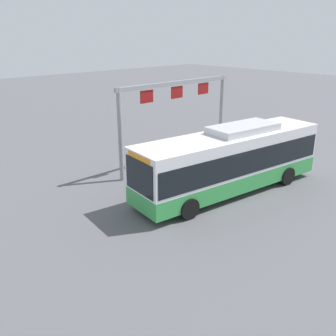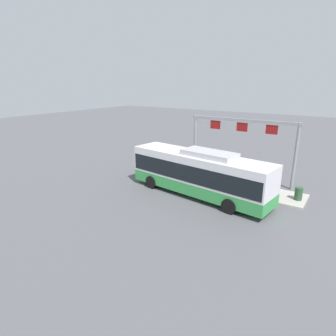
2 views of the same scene
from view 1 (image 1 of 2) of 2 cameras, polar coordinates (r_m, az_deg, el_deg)
ground_plane at (r=20.01m, az=9.17°, el=-3.49°), size 120.00×120.00×0.00m
platform_curb at (r=23.04m, az=6.47°, el=0.05°), size 10.00×2.80×0.16m
bus_main at (r=19.37m, az=9.48°, el=1.44°), size 11.12×3.87×3.46m
person_boarding at (r=20.12m, az=0.05°, el=0.12°), size 0.37×0.55×1.67m
person_waiting_near at (r=19.12m, az=-1.79°, el=-0.97°), size 0.50×0.60×1.67m
platform_sign_gantry at (r=23.03m, az=1.35°, el=9.60°), size 9.01×0.24×5.20m
trash_bin at (r=26.23m, az=13.03°, el=3.35°), size 0.52×0.52×0.90m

